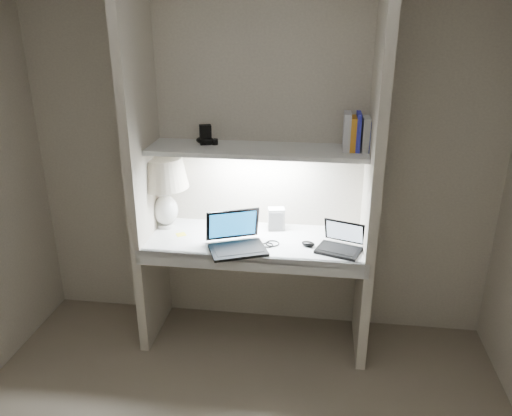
% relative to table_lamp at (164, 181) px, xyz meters
% --- Properties ---
extents(back_wall, '(3.20, 0.01, 2.50)m').
position_rel_table_lamp_xyz_m(back_wall, '(0.64, 0.16, 0.14)').
color(back_wall, beige).
rests_on(back_wall, floor).
extents(alcove_panel_left, '(0.06, 0.55, 2.50)m').
position_rel_table_lamp_xyz_m(alcove_panel_left, '(-0.09, -0.12, 0.14)').
color(alcove_panel_left, beige).
rests_on(alcove_panel_left, floor).
extents(alcove_panel_right, '(0.06, 0.55, 2.50)m').
position_rel_table_lamp_xyz_m(alcove_panel_right, '(1.37, -0.12, 0.14)').
color(alcove_panel_right, beige).
rests_on(alcove_panel_right, floor).
extents(desk, '(1.40, 0.55, 0.04)m').
position_rel_table_lamp_xyz_m(desk, '(0.64, -0.12, -0.36)').
color(desk, white).
rests_on(desk, alcove_panel_left).
extents(desk_apron, '(1.46, 0.03, 0.10)m').
position_rel_table_lamp_xyz_m(desk_apron, '(0.64, -0.38, -0.39)').
color(desk_apron, silver).
rests_on(desk_apron, desk).
extents(shelf, '(1.40, 0.36, 0.03)m').
position_rel_table_lamp_xyz_m(shelf, '(0.64, -0.02, 0.24)').
color(shelf, silver).
rests_on(shelf, back_wall).
extents(strip_light, '(0.60, 0.04, 0.02)m').
position_rel_table_lamp_xyz_m(strip_light, '(0.64, -0.02, 0.22)').
color(strip_light, white).
rests_on(strip_light, shelf).
extents(table_lamp, '(0.34, 0.34, 0.50)m').
position_rel_table_lamp_xyz_m(table_lamp, '(0.00, 0.00, 0.00)').
color(table_lamp, white).
rests_on(table_lamp, desk).
extents(laptop_main, '(0.43, 0.41, 0.23)m').
position_rel_table_lamp_xyz_m(laptop_main, '(0.54, -0.27, -0.28)').
color(laptop_main, black).
rests_on(laptop_main, desk).
extents(laptop_netbook, '(0.33, 0.31, 0.17)m').
position_rel_table_lamp_xyz_m(laptop_netbook, '(1.20, -0.20, -0.30)').
color(laptop_netbook, black).
rests_on(laptop_netbook, desk).
extents(speaker, '(0.12, 0.10, 0.16)m').
position_rel_table_lamp_xyz_m(speaker, '(0.76, 0.05, -0.26)').
color(speaker, silver).
rests_on(speaker, desk).
extents(mouse, '(0.10, 0.09, 0.03)m').
position_rel_table_lamp_xyz_m(mouse, '(0.99, -0.18, -0.32)').
color(mouse, black).
rests_on(mouse, desk).
extents(cable_coil, '(0.11, 0.11, 0.01)m').
position_rel_table_lamp_xyz_m(cable_coil, '(0.76, -0.19, -0.33)').
color(cable_coil, black).
rests_on(cable_coil, desk).
extents(sticky_note, '(0.09, 0.09, 0.00)m').
position_rel_table_lamp_xyz_m(sticky_note, '(0.13, -0.12, -0.34)').
color(sticky_note, '#FFF335').
rests_on(sticky_note, desk).
extents(book_row, '(0.22, 0.16, 0.24)m').
position_rel_table_lamp_xyz_m(book_row, '(1.29, 0.01, 0.37)').
color(book_row, white).
rests_on(book_row, shelf).
extents(shelf_box, '(0.09, 0.08, 0.13)m').
position_rel_table_lamp_xyz_m(shelf_box, '(0.30, 0.02, 0.32)').
color(shelf_box, black).
rests_on(shelf_box, shelf).
extents(shelf_gadget, '(0.13, 0.10, 0.05)m').
position_rel_table_lamp_xyz_m(shelf_gadget, '(0.29, 0.02, 0.29)').
color(shelf_gadget, black).
rests_on(shelf_gadget, shelf).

